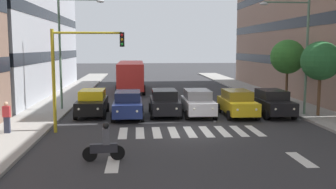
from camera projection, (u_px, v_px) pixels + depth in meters
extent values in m
plane|color=#2D2D30|center=(190.00, 132.00, 20.83)|extent=(180.00, 180.00, 0.00)
cube|color=gray|center=(15.00, 134.00, 20.07)|extent=(3.11, 90.00, 0.15)
cube|color=black|center=(314.00, 60.00, 39.02)|extent=(8.81, 27.92, 0.90)
cube|color=black|center=(316.00, 27.00, 38.62)|extent=(8.81, 27.92, 0.90)
cube|color=black|center=(9.00, 56.00, 37.33)|extent=(8.81, 26.26, 0.90)
cube|color=black|center=(8.00, 17.00, 36.88)|extent=(8.81, 26.26, 0.90)
cube|color=silver|center=(255.00, 131.00, 21.12)|extent=(0.45, 2.80, 0.01)
cube|color=silver|center=(239.00, 131.00, 21.05)|extent=(0.45, 2.80, 0.01)
cube|color=silver|center=(223.00, 131.00, 20.98)|extent=(0.45, 2.80, 0.01)
cube|color=silver|center=(206.00, 131.00, 20.90)|extent=(0.45, 2.80, 0.01)
cube|color=silver|center=(190.00, 132.00, 20.83)|extent=(0.45, 2.80, 0.01)
cube|color=silver|center=(173.00, 132.00, 20.76)|extent=(0.45, 2.80, 0.01)
cube|color=silver|center=(157.00, 132.00, 20.68)|extent=(0.45, 2.80, 0.01)
cube|color=silver|center=(140.00, 133.00, 20.61)|extent=(0.45, 2.80, 0.01)
cube|color=silver|center=(123.00, 133.00, 20.54)|extent=(0.45, 2.80, 0.01)
cube|color=silver|center=(301.00, 159.00, 15.70)|extent=(0.50, 2.20, 0.01)
cube|color=silver|center=(113.00, 164.00, 15.08)|extent=(0.50, 2.20, 0.01)
cube|color=black|center=(272.00, 105.00, 25.62)|extent=(1.80, 4.40, 0.80)
cube|color=black|center=(272.00, 94.00, 25.74)|extent=(1.58, 2.46, 0.60)
cylinder|color=black|center=(294.00, 115.00, 24.31)|extent=(0.22, 0.64, 0.64)
cylinder|color=black|center=(266.00, 115.00, 24.16)|extent=(0.22, 0.64, 0.64)
cylinder|color=black|center=(277.00, 107.00, 27.18)|extent=(0.22, 0.64, 0.64)
cylinder|color=black|center=(252.00, 108.00, 27.04)|extent=(0.22, 0.64, 0.64)
sphere|color=white|center=(294.00, 109.00, 23.53)|extent=(0.18, 0.18, 0.18)
sphere|color=white|center=(275.00, 109.00, 23.44)|extent=(0.18, 0.18, 0.18)
cube|color=gold|center=(237.00, 106.00, 25.42)|extent=(1.80, 4.40, 0.80)
cube|color=olive|center=(237.00, 95.00, 25.54)|extent=(1.58, 2.46, 0.60)
cylinder|color=black|center=(257.00, 115.00, 24.11)|extent=(0.22, 0.64, 0.64)
cylinder|color=black|center=(229.00, 116.00, 23.96)|extent=(0.22, 0.64, 0.64)
cylinder|color=black|center=(245.00, 108.00, 26.98)|extent=(0.22, 0.64, 0.64)
cylinder|color=black|center=(219.00, 108.00, 26.84)|extent=(0.22, 0.64, 0.64)
sphere|color=white|center=(256.00, 109.00, 23.33)|extent=(0.18, 0.18, 0.18)
sphere|color=white|center=(237.00, 110.00, 23.24)|extent=(0.18, 0.18, 0.18)
cube|color=silver|center=(198.00, 105.00, 25.66)|extent=(1.80, 4.40, 0.80)
cube|color=gray|center=(197.00, 94.00, 25.77)|extent=(1.58, 2.46, 0.60)
cylinder|color=black|center=(215.00, 115.00, 24.35)|extent=(0.22, 0.64, 0.64)
cylinder|color=black|center=(187.00, 115.00, 24.20)|extent=(0.22, 0.64, 0.64)
cylinder|color=black|center=(207.00, 107.00, 27.22)|extent=(0.22, 0.64, 0.64)
cylinder|color=black|center=(182.00, 108.00, 27.07)|extent=(0.22, 0.64, 0.64)
sphere|color=white|center=(213.00, 109.00, 23.57)|extent=(0.18, 0.18, 0.18)
sphere|color=white|center=(194.00, 109.00, 23.48)|extent=(0.18, 0.18, 0.18)
cube|color=black|center=(165.00, 105.00, 25.75)|extent=(1.80, 4.40, 0.80)
cube|color=black|center=(164.00, 94.00, 25.86)|extent=(1.58, 2.46, 0.60)
cylinder|color=black|center=(180.00, 114.00, 24.43)|extent=(0.22, 0.64, 0.64)
cylinder|color=black|center=(152.00, 115.00, 24.29)|extent=(0.22, 0.64, 0.64)
cylinder|color=black|center=(176.00, 107.00, 27.31)|extent=(0.22, 0.64, 0.64)
cylinder|color=black|center=(150.00, 108.00, 27.16)|extent=(0.22, 0.64, 0.64)
sphere|color=white|center=(176.00, 109.00, 23.66)|extent=(0.18, 0.18, 0.18)
sphere|color=white|center=(158.00, 109.00, 23.56)|extent=(0.18, 0.18, 0.18)
cube|color=navy|center=(128.00, 107.00, 24.81)|extent=(1.80, 4.40, 0.80)
cube|color=#1D2547|center=(128.00, 96.00, 24.92)|extent=(1.58, 2.46, 0.60)
cylinder|color=black|center=(142.00, 117.00, 23.50)|extent=(0.22, 0.64, 0.64)
cylinder|color=black|center=(113.00, 117.00, 23.35)|extent=(0.22, 0.64, 0.64)
cylinder|color=black|center=(142.00, 109.00, 26.37)|extent=(0.22, 0.64, 0.64)
cylinder|color=black|center=(115.00, 110.00, 26.22)|extent=(0.22, 0.64, 0.64)
sphere|color=white|center=(137.00, 111.00, 22.72)|extent=(0.18, 0.18, 0.18)
sphere|color=white|center=(117.00, 111.00, 22.63)|extent=(0.18, 0.18, 0.18)
cube|color=black|center=(92.00, 105.00, 25.69)|extent=(1.80, 4.40, 0.80)
cube|color=yellow|center=(92.00, 94.00, 25.80)|extent=(1.58, 2.46, 0.60)
cylinder|color=black|center=(104.00, 114.00, 24.37)|extent=(0.22, 0.64, 0.64)
cylinder|color=black|center=(75.00, 115.00, 24.23)|extent=(0.22, 0.64, 0.64)
cylinder|color=black|center=(108.00, 107.00, 27.25)|extent=(0.22, 0.64, 0.64)
cylinder|color=black|center=(82.00, 108.00, 27.10)|extent=(0.22, 0.64, 0.64)
sphere|color=white|center=(98.00, 109.00, 23.60)|extent=(0.18, 0.18, 0.18)
sphere|color=white|center=(79.00, 109.00, 23.50)|extent=(0.18, 0.18, 0.18)
cube|color=red|center=(131.00, 74.00, 39.84)|extent=(2.50, 10.50, 2.50)
cube|color=black|center=(131.00, 69.00, 39.78)|extent=(2.52, 9.87, 0.80)
cylinder|color=black|center=(144.00, 90.00, 36.46)|extent=(0.28, 1.00, 1.00)
cylinder|color=black|center=(117.00, 90.00, 36.26)|extent=(0.28, 1.00, 1.00)
cylinder|color=black|center=(143.00, 83.00, 43.21)|extent=(0.28, 1.00, 1.00)
cylinder|color=black|center=(120.00, 84.00, 43.01)|extent=(0.28, 1.00, 1.00)
cylinder|color=black|center=(90.00, 154.00, 15.42)|extent=(0.61, 0.16, 0.60)
cylinder|color=black|center=(118.00, 153.00, 15.61)|extent=(0.61, 0.16, 0.60)
cube|color=#232328|center=(104.00, 148.00, 15.49)|extent=(1.12, 0.34, 0.36)
cube|color=#4C4C51|center=(106.00, 136.00, 15.45)|extent=(0.31, 0.39, 0.64)
sphere|color=black|center=(106.00, 126.00, 15.39)|extent=(0.26, 0.26, 0.26)
cylinder|color=#AD991E|center=(54.00, 81.00, 20.37)|extent=(0.18, 0.18, 5.50)
cylinder|color=#AD991E|center=(87.00, 33.00, 20.21)|extent=(3.63, 0.12, 0.12)
cube|color=black|center=(122.00, 40.00, 20.40)|extent=(0.24, 0.28, 0.76)
sphere|color=red|center=(122.00, 35.00, 20.22)|extent=(0.14, 0.14, 0.14)
sphere|color=orange|center=(122.00, 40.00, 20.25)|extent=(0.14, 0.14, 0.14)
sphere|color=green|center=(122.00, 44.00, 20.28)|extent=(0.14, 0.14, 0.14)
cylinder|color=#4C6B56|center=(307.00, 58.00, 25.11)|extent=(0.16, 0.16, 7.39)
cylinder|color=#4C6B56|center=(287.00, 2.00, 24.55)|extent=(2.96, 0.10, 0.10)
ellipsoid|color=#B7BCC1|center=(264.00, 4.00, 24.44)|extent=(0.56, 0.28, 0.20)
cylinder|color=#4C6B56|center=(60.00, 54.00, 27.22)|extent=(0.16, 0.16, 7.85)
cylinder|color=#4C6B56|center=(79.00, 0.00, 26.88)|extent=(2.90, 0.10, 0.10)
ellipsoid|color=#B7BCC1|center=(100.00, 1.00, 27.01)|extent=(0.56, 0.28, 0.20)
cylinder|color=#513823|center=(319.00, 94.00, 24.86)|extent=(0.20, 0.20, 2.79)
sphere|color=#235B2D|center=(320.00, 61.00, 24.60)|extent=(2.50, 2.50, 2.50)
cylinder|color=#513823|center=(287.00, 85.00, 30.34)|extent=(0.20, 0.20, 2.86)
sphere|color=#2D6B28|center=(288.00, 57.00, 30.06)|extent=(2.67, 2.67, 2.67)
cube|color=#2D3347|center=(7.00, 125.00, 19.85)|extent=(0.28, 0.20, 0.84)
cube|color=#C63338|center=(6.00, 112.00, 19.76)|extent=(0.36, 0.24, 0.56)
sphere|color=tan|center=(6.00, 104.00, 19.71)|extent=(0.22, 0.22, 0.22)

